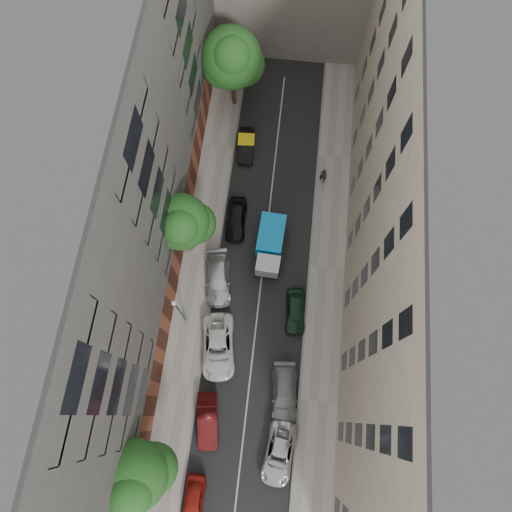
# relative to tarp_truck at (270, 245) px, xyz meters

# --- Properties ---
(ground) EXTENTS (120.00, 120.00, 0.00)m
(ground) POSITION_rel_tarp_truck_xyz_m (-0.43, -1.09, -1.32)
(ground) COLOR #4C4C49
(ground) RESTS_ON ground
(road_surface) EXTENTS (8.00, 44.00, 0.02)m
(road_surface) POSITION_rel_tarp_truck_xyz_m (-0.43, -1.09, -1.31)
(road_surface) COLOR black
(road_surface) RESTS_ON ground
(sidewalk_left) EXTENTS (3.00, 44.00, 0.15)m
(sidewalk_left) POSITION_rel_tarp_truck_xyz_m (-5.93, -1.09, -1.25)
(sidewalk_left) COLOR gray
(sidewalk_left) RESTS_ON ground
(sidewalk_right) EXTENTS (3.00, 44.00, 0.15)m
(sidewalk_right) POSITION_rel_tarp_truck_xyz_m (5.07, -1.09, -1.25)
(sidewalk_right) COLOR gray
(sidewalk_right) RESTS_ON ground
(building_left) EXTENTS (8.00, 44.00, 20.00)m
(building_left) POSITION_rel_tarp_truck_xyz_m (-11.43, -1.09, 8.68)
(building_left) COLOR #474542
(building_left) RESTS_ON ground
(building_right) EXTENTS (8.00, 44.00, 20.00)m
(building_right) POSITION_rel_tarp_truck_xyz_m (10.57, -1.09, 8.68)
(building_right) COLOR #BAA690
(building_right) RESTS_ON ground
(tarp_truck) EXTENTS (2.29, 5.29, 2.40)m
(tarp_truck) POSITION_rel_tarp_truck_xyz_m (0.00, 0.00, 0.00)
(tarp_truck) COLOR black
(tarp_truck) RESTS_ON ground
(car_left_0) EXTENTS (1.54, 3.76, 1.28)m
(car_left_0) POSITION_rel_tarp_truck_xyz_m (-3.47, -20.09, -0.69)
(car_left_0) COLOR maroon
(car_left_0) RESTS_ON ground
(car_left_1) EXTENTS (2.15, 4.42, 1.40)m
(car_left_1) POSITION_rel_tarp_truck_xyz_m (-3.23, -14.49, -0.63)
(car_left_1) COLOR #4F0F11
(car_left_1) RESTS_ON ground
(car_left_2) EXTENTS (3.28, 5.74, 1.51)m
(car_left_2) POSITION_rel_tarp_truck_xyz_m (-3.23, -8.89, -0.57)
(car_left_2) COLOR silver
(car_left_2) RESTS_ON ground
(car_left_3) EXTENTS (2.80, 5.24, 1.45)m
(car_left_3) POSITION_rel_tarp_truck_xyz_m (-4.03, -3.29, -0.60)
(car_left_3) COLOR #B6B6BB
(car_left_3) RESTS_ON ground
(car_left_4) EXTENTS (1.83, 4.30, 1.45)m
(car_left_4) POSITION_rel_tarp_truck_xyz_m (-3.23, 2.31, -0.60)
(car_left_4) COLOR black
(car_left_4) RESTS_ON ground
(car_left_5) EXTENTS (1.58, 3.94, 1.27)m
(car_left_5) POSITION_rel_tarp_truck_xyz_m (-3.23, 9.91, -0.69)
(car_left_5) COLOR black
(car_left_5) RESTS_ON ground
(car_right_0) EXTENTS (2.62, 4.85, 1.29)m
(car_right_0) POSITION_rel_tarp_truck_xyz_m (2.37, -16.15, -0.68)
(car_right_0) COLOR silver
(car_right_0) RESTS_ON ground
(car_right_1) EXTENTS (2.39, 4.94, 1.39)m
(car_right_1) POSITION_rel_tarp_truck_xyz_m (2.37, -11.89, -0.63)
(car_right_1) COLOR slate
(car_right_1) RESTS_ON ground
(car_right_2) EXTENTS (1.85, 4.05, 1.35)m
(car_right_2) POSITION_rel_tarp_truck_xyz_m (2.66, -5.30, -0.65)
(car_right_2) COLOR black
(car_right_2) RESTS_ON ground
(tree_near) EXTENTS (4.80, 4.44, 8.28)m
(tree_near) POSITION_rel_tarp_truck_xyz_m (-6.74, -18.20, 4.46)
(tree_near) COLOR #382619
(tree_near) RESTS_ON sidewalk_left
(tree_mid) EXTENTS (4.78, 4.42, 8.06)m
(tree_mid) POSITION_rel_tarp_truck_xyz_m (-6.74, -0.71, 4.29)
(tree_mid) COLOR #382619
(tree_mid) RESTS_ON sidewalk_left
(tree_far) EXTENTS (5.56, 5.33, 8.78)m
(tree_far) POSITION_rel_tarp_truck_xyz_m (-4.94, 14.82, 4.63)
(tree_far) COLOR #382619
(tree_far) RESTS_ON sidewalk_left
(lamp_post) EXTENTS (0.36, 0.36, 6.12)m
(lamp_post) POSITION_rel_tarp_truck_xyz_m (-6.23, -6.95, 2.62)
(lamp_post) COLOR #17512F
(lamp_post) RESTS_ON sidewalk_left
(pedestrian) EXTENTS (0.78, 0.61, 1.89)m
(pedestrian) POSITION_rel_tarp_truck_xyz_m (4.07, 7.31, -0.23)
(pedestrian) COLOR black
(pedestrian) RESTS_ON sidewalk_right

